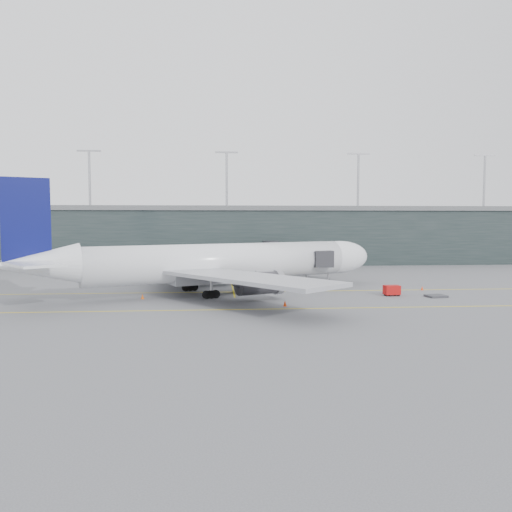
{
  "coord_description": "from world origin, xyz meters",
  "views": [
    {
      "loc": [
        2.4,
        -83.28,
        11.32
      ],
      "look_at": [
        8.61,
        -4.0,
        5.76
      ],
      "focal_mm": 35.0,
      "sensor_mm": 36.0,
      "label": 1
    }
  ],
  "objects": [
    {
      "name": "jet_bridge",
      "position": [
        18.36,
        23.17,
        4.83
      ],
      "size": [
        7.87,
        44.28,
        6.45
      ],
      "rotation": [
        0.0,
        0.0,
        0.11
      ],
      "color": "#292A2E",
      "rests_on": "ground"
    },
    {
      "name": "baggage_dolly",
      "position": [
        35.01,
        -11.75,
        0.17
      ],
      "size": [
        3.15,
        2.7,
        0.28
      ],
      "primitive_type": "cube",
      "rotation": [
        0.0,
        0.0,
        0.18
      ],
      "color": "#343338",
      "rests_on": "ground"
    },
    {
      "name": "uld_a",
      "position": [
        -4.64,
        10.43,
        0.9
      ],
      "size": [
        2.32,
        2.12,
        1.71
      ],
      "rotation": [
        0.0,
        0.0,
        -0.4
      ],
      "color": "#37373C",
      "rests_on": "ground"
    },
    {
      "name": "cone_wing_port",
      "position": [
        9.37,
        9.77,
        0.36
      ],
      "size": [
        0.45,
        0.45,
        0.72
      ],
      "primitive_type": "cone",
      "color": "orange",
      "rests_on": "ground"
    },
    {
      "name": "taxiline_a",
      "position": [
        0.0,
        -4.0,
        0.01
      ],
      "size": [
        160.0,
        0.25,
        0.02
      ],
      "primitive_type": "cube",
      "color": "yellow",
      "rests_on": "ground"
    },
    {
      "name": "cone_nose",
      "position": [
        35.96,
        -4.45,
        0.36
      ],
      "size": [
        0.45,
        0.45,
        0.71
      ],
      "primitive_type": "cone",
      "color": "#F83D0D",
      "rests_on": "ground"
    },
    {
      "name": "terminal",
      "position": [
        -0.0,
        58.0,
        7.62
      ],
      "size": [
        240.0,
        36.0,
        29.0
      ],
      "color": "black",
      "rests_on": "ground"
    },
    {
      "name": "gse_cart",
      "position": [
        28.85,
        -9.96,
        0.88
      ],
      "size": [
        2.45,
        1.69,
        1.59
      ],
      "rotation": [
        0.0,
        0.0,
        0.09
      ],
      "color": "#A80C0C",
      "rests_on": "ground"
    },
    {
      "name": "main_aircraft",
      "position": [
        2.76,
        -5.13,
        4.77
      ],
      "size": [
        57.96,
        53.46,
        17.01
      ],
      "rotation": [
        0.0,
        0.0,
        0.41
      ],
      "color": "white",
      "rests_on": "ground"
    },
    {
      "name": "taxiline_b",
      "position": [
        0.0,
        -20.0,
        0.01
      ],
      "size": [
        160.0,
        0.25,
        0.02
      ],
      "primitive_type": "cube",
      "color": "yellow",
      "rests_on": "ground"
    },
    {
      "name": "taxiline_lead_main",
      "position": [
        5.0,
        20.0,
        0.01
      ],
      "size": [
        0.25,
        60.0,
        0.02
      ],
      "primitive_type": "cube",
      "color": "yellow",
      "rests_on": "ground"
    },
    {
      "name": "uld_c",
      "position": [
        1.05,
        10.76,
        0.83
      ],
      "size": [
        1.85,
        1.53,
        1.58
      ],
      "rotation": [
        0.0,
        0.0,
        0.08
      ],
      "color": "#37373C",
      "rests_on": "ground"
    },
    {
      "name": "ground",
      "position": [
        0.0,
        0.0,
        0.0
      ],
      "size": [
        320.0,
        320.0,
        0.0
      ],
      "primitive_type": "plane",
      "color": "#555459",
      "rests_on": "ground"
    },
    {
      "name": "cone_tail",
      "position": [
        -8.46,
        -10.32,
        0.39
      ],
      "size": [
        0.49,
        0.49,
        0.78
      ],
      "primitive_type": "cone",
      "color": "#CD4C0B",
      "rests_on": "ground"
    },
    {
      "name": "uld_b",
      "position": [
        -1.74,
        10.79,
        0.92
      ],
      "size": [
        2.16,
        1.85,
        1.76
      ],
      "rotation": [
        0.0,
        0.0,
        -0.17
      ],
      "color": "#37373C",
      "rests_on": "ground"
    },
    {
      "name": "cone_wing_stbd",
      "position": [
        11.39,
        -18.03,
        0.39
      ],
      "size": [
        0.49,
        0.49,
        0.78
      ],
      "primitive_type": "cone",
      "color": "red",
      "rests_on": "ground"
    }
  ]
}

